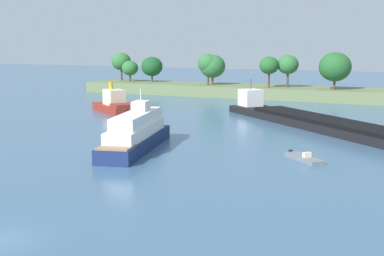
# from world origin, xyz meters

# --- Properties ---
(ground_plane) EXTENTS (400.00, 400.00, 0.00)m
(ground_plane) POSITION_xyz_m (0.00, 0.00, 0.00)
(ground_plane) COLOR #3D607F
(treeline_island) EXTENTS (81.08, 11.67, 9.78)m
(treeline_island) POSITION_xyz_m (-13.56, 88.41, 2.75)
(treeline_island) COLOR #66754C
(treeline_island) RESTS_ON ground
(tugboat) EXTENTS (11.83, 10.38, 5.04)m
(tugboat) POSITION_xyz_m (-25.70, 53.80, 1.28)
(tugboat) COLOR maroon
(tugboat) RESTS_ON ground
(small_motorboat) EXTENTS (4.79, 4.80, 0.89)m
(small_motorboat) POSITION_xyz_m (11.84, 29.80, 0.22)
(small_motorboat) COLOR slate
(small_motorboat) RESTS_ON ground
(cargo_barge) EXTENTS (34.03, 31.02, 5.68)m
(cargo_barge) POSITION_xyz_m (7.84, 52.11, 0.85)
(cargo_barge) COLOR black
(cargo_barge) RESTS_ON ground
(white_riverboat) EXTENTS (7.45, 17.42, 6.61)m
(white_riverboat) POSITION_xyz_m (-6.53, 27.61, 1.80)
(white_riverboat) COLOR navy
(white_riverboat) RESTS_ON ground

